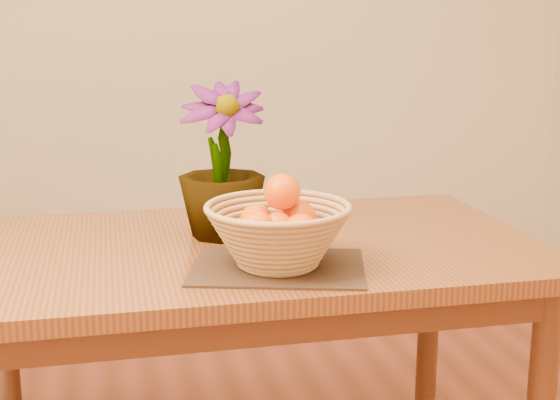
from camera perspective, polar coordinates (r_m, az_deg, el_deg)
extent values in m
cube|color=beige|center=(3.75, -7.92, 14.06)|extent=(4.00, 0.02, 2.70)
cube|color=brown|center=(1.89, -2.35, -3.77)|extent=(1.40, 0.80, 0.04)
cube|color=#4B2411|center=(1.91, -2.33, -5.49)|extent=(1.28, 0.68, 0.08)
cylinder|color=#4B2411|center=(2.31, -19.34, -11.19)|extent=(0.06, 0.06, 0.71)
cylinder|color=#4B2411|center=(2.48, 10.79, -9.01)|extent=(0.06, 0.06, 0.71)
cube|color=#332012|center=(1.70, -0.15, -4.92)|extent=(0.43, 0.37, 0.01)
cylinder|color=tan|center=(1.70, -0.15, -4.71)|extent=(0.16, 0.16, 0.01)
sphere|color=#E33E03|center=(1.67, -0.15, -1.99)|extent=(0.07, 0.07, 0.07)
sphere|color=#E33E03|center=(1.72, 1.36, -1.35)|extent=(0.08, 0.08, 0.08)
sphere|color=#E33E03|center=(1.72, -1.75, -1.48)|extent=(0.07, 0.07, 0.07)
sphere|color=#E33E03|center=(1.62, -1.75, -2.19)|extent=(0.08, 0.08, 0.08)
sphere|color=#E33E03|center=(1.63, 1.54, -2.28)|extent=(0.07, 0.07, 0.07)
sphere|color=#E33E03|center=(1.68, 0.17, 0.60)|extent=(0.08, 0.08, 0.08)
imported|color=#194F16|center=(1.91, -4.30, 2.86)|extent=(0.23, 0.23, 0.38)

